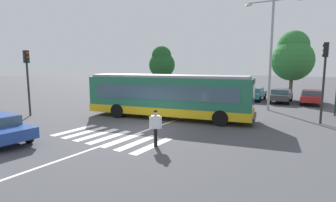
{
  "coord_description": "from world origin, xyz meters",
  "views": [
    {
      "loc": [
        9.43,
        -11.96,
        3.8
      ],
      "look_at": [
        -0.19,
        3.24,
        1.3
      ],
      "focal_mm": 28.43,
      "sensor_mm": 36.0,
      "label": 1
    }
  ],
  "objects": [
    {
      "name": "ground_plane",
      "position": [
        0.0,
        0.0,
        0.0
      ],
      "size": [
        160.0,
        160.0,
        0.0
      ],
      "primitive_type": "plane",
      "color": "#47474C"
    },
    {
      "name": "city_transit_bus",
      "position": [
        -0.46,
        3.74,
        1.59
      ],
      "size": [
        11.93,
        4.8,
        3.06
      ],
      "color": "black",
      "rests_on": "ground_plane"
    },
    {
      "name": "pedestrian_crossing_street",
      "position": [
        2.52,
        -2.11,
        0.97
      ],
      "size": [
        0.5,
        0.44,
        1.72
      ],
      "color": "black",
      "rests_on": "ground_plane"
    },
    {
      "name": "parked_car_blue",
      "position": [
        -5.94,
        16.35,
        0.77
      ],
      "size": [
        2.0,
        4.57,
        1.35
      ],
      "color": "black",
      "rests_on": "ground_plane"
    },
    {
      "name": "parked_car_silver",
      "position": [
        -3.12,
        16.73,
        0.77
      ],
      "size": [
        2.34,
        4.68,
        1.35
      ],
      "color": "black",
      "rests_on": "ground_plane"
    },
    {
      "name": "parked_car_white",
      "position": [
        -0.44,
        16.8,
        0.77
      ],
      "size": [
        2.26,
        4.66,
        1.35
      ],
      "color": "black",
      "rests_on": "ground_plane"
    },
    {
      "name": "parked_car_teal",
      "position": [
        2.18,
        16.56,
        0.77
      ],
      "size": [
        2.02,
        4.57,
        1.35
      ],
      "color": "black",
      "rests_on": "ground_plane"
    },
    {
      "name": "parked_car_charcoal",
      "position": [
        4.87,
        16.37,
        0.77
      ],
      "size": [
        2.01,
        4.57,
        1.35
      ],
      "color": "black",
      "rests_on": "ground_plane"
    },
    {
      "name": "parked_car_red",
      "position": [
        7.53,
        16.72,
        0.77
      ],
      "size": [
        2.18,
        4.63,
        1.35
      ],
      "color": "black",
      "rests_on": "ground_plane"
    },
    {
      "name": "traffic_light_near_corner",
      "position": [
        -9.63,
        -1.02,
        3.21
      ],
      "size": [
        0.33,
        0.32,
        4.78
      ],
      "color": "#28282B",
      "rests_on": "ground_plane"
    },
    {
      "name": "traffic_light_far_corner",
      "position": [
        8.76,
        7.44,
        3.42
      ],
      "size": [
        0.33,
        0.32,
        5.14
      ],
      "color": "#28282B",
      "rests_on": "ground_plane"
    },
    {
      "name": "twin_arm_street_lamp",
      "position": [
        4.8,
        10.99,
        5.51
      ],
      "size": [
        4.53,
        0.32,
        8.94
      ],
      "color": "#939399",
      "rests_on": "ground_plane"
    },
    {
      "name": "background_tree_left",
      "position": [
        -10.49,
        17.96,
        4.04
      ],
      "size": [
        3.47,
        3.47,
        6.21
      ],
      "color": "brown",
      "rests_on": "ground_plane"
    },
    {
      "name": "background_tree_right",
      "position": [
        5.33,
        19.35,
        4.65
      ],
      "size": [
        4.33,
        4.33,
        7.35
      ],
      "color": "brown",
      "rests_on": "ground_plane"
    },
    {
      "name": "crosswalk_painted_stripes",
      "position": [
        -0.41,
        -2.14,
        0.0
      ],
      "size": [
        6.0,
        2.98,
        0.01
      ],
      "color": "silver",
      "rests_on": "ground_plane"
    },
    {
      "name": "lane_center_line",
      "position": [
        0.34,
        2.0,
        0.0
      ],
      "size": [
        0.16,
        24.0,
        0.01
      ],
      "primitive_type": "cube",
      "color": "silver",
      "rests_on": "ground_plane"
    }
  ]
}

